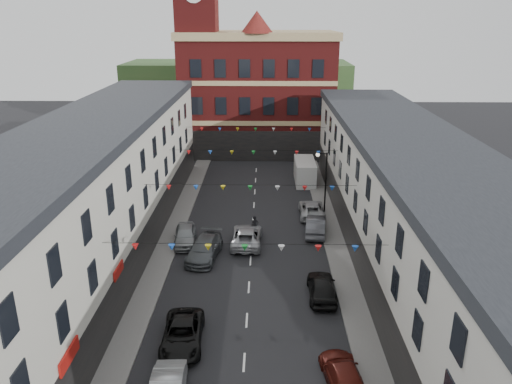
# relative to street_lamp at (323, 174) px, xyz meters

# --- Properties ---
(ground) EXTENTS (160.00, 160.00, 0.00)m
(ground) POSITION_rel_street_lamp_xyz_m (-6.55, -14.00, -3.90)
(ground) COLOR black
(ground) RESTS_ON ground
(pavement_left) EXTENTS (1.80, 64.00, 0.15)m
(pavement_left) POSITION_rel_street_lamp_xyz_m (-13.45, -12.00, -3.83)
(pavement_left) COLOR #605E5B
(pavement_left) RESTS_ON ground
(pavement_right) EXTENTS (1.80, 64.00, 0.15)m
(pavement_right) POSITION_rel_street_lamp_xyz_m (0.35, -12.00, -3.83)
(pavement_right) COLOR #605E5B
(pavement_right) RESTS_ON ground
(terrace_left) EXTENTS (8.40, 56.00, 10.70)m
(terrace_left) POSITION_rel_street_lamp_xyz_m (-18.33, -13.00, 1.44)
(terrace_left) COLOR beige
(terrace_left) RESTS_ON ground
(terrace_right) EXTENTS (8.40, 56.00, 9.70)m
(terrace_right) POSITION_rel_street_lamp_xyz_m (5.23, -13.00, 0.95)
(terrace_right) COLOR beige
(terrace_right) RESTS_ON ground
(civic_building) EXTENTS (20.60, 13.30, 18.50)m
(civic_building) POSITION_rel_street_lamp_xyz_m (-6.55, 23.95, 4.23)
(civic_building) COLOR maroon
(civic_building) RESTS_ON ground
(clock_tower) EXTENTS (5.60, 5.60, 30.00)m
(clock_tower) POSITION_rel_street_lamp_xyz_m (-14.05, 21.00, 11.03)
(clock_tower) COLOR maroon
(clock_tower) RESTS_ON ground
(distant_hill) EXTENTS (40.00, 14.00, 10.00)m
(distant_hill) POSITION_rel_street_lamp_xyz_m (-10.55, 48.00, 1.10)
(distant_hill) COLOR #2E5327
(distant_hill) RESTS_ON ground
(street_lamp) EXTENTS (1.10, 0.36, 6.00)m
(street_lamp) POSITION_rel_street_lamp_xyz_m (0.00, 0.00, 0.00)
(street_lamp) COLOR black
(street_lamp) RESTS_ON ground
(car_left_c) EXTENTS (2.52, 5.03, 1.37)m
(car_left_c) POSITION_rel_street_lamp_xyz_m (-10.15, -20.46, -3.22)
(car_left_c) COLOR black
(car_left_c) RESTS_ON ground
(car_left_d) EXTENTS (2.82, 5.50, 1.53)m
(car_left_d) POSITION_rel_street_lamp_xyz_m (-10.15, -9.49, -3.14)
(car_left_d) COLOR #484C51
(car_left_d) RESTS_ON ground
(car_left_e) EXTENTS (2.25, 4.59, 1.51)m
(car_left_e) POSITION_rel_street_lamp_xyz_m (-12.05, -6.97, -3.15)
(car_left_e) COLOR gray
(car_left_e) RESTS_ON ground
(car_right_c) EXTENTS (2.32, 4.67, 1.31)m
(car_right_c) POSITION_rel_street_lamp_xyz_m (-1.43, -23.68, -3.25)
(car_right_c) COLOR #4E150F
(car_right_c) RESTS_ON ground
(car_right_d) EXTENTS (1.86, 4.52, 1.53)m
(car_right_d) POSITION_rel_street_lamp_xyz_m (-1.60, -15.19, -3.14)
(car_right_d) COLOR black
(car_right_d) RESTS_ON ground
(car_right_e) EXTENTS (2.13, 4.82, 1.54)m
(car_right_e) POSITION_rel_street_lamp_xyz_m (-1.05, -4.79, -3.14)
(car_right_e) COLOR #494A50
(car_right_e) RESTS_ON ground
(car_right_f) EXTENTS (2.32, 4.93, 1.36)m
(car_right_f) POSITION_rel_street_lamp_xyz_m (-1.05, -0.70, -3.22)
(car_right_f) COLOR #A8A9AC
(car_right_f) RESTS_ON ground
(moving_car) EXTENTS (2.53, 5.27, 1.45)m
(moving_car) POSITION_rel_street_lamp_xyz_m (-6.95, -7.01, -3.18)
(moving_car) COLOR #A5A7AC
(moving_car) RESTS_ON ground
(white_van) EXTENTS (2.20, 5.70, 2.52)m
(white_van) POSITION_rel_street_lamp_xyz_m (-0.95, 9.52, -2.64)
(white_van) COLOR silver
(white_van) RESTS_ON ground
(pedestrian) EXTENTS (0.74, 0.58, 1.80)m
(pedestrian) POSITION_rel_street_lamp_xyz_m (-6.31, -5.32, -3.00)
(pedestrian) COLOR black
(pedestrian) RESTS_ON ground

